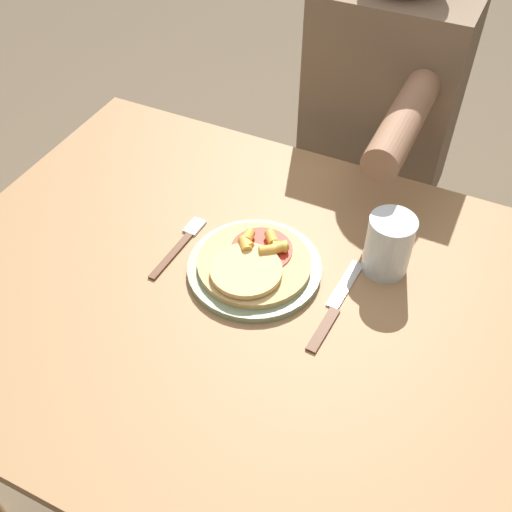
{
  "coord_description": "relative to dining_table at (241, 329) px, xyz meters",
  "views": [
    {
      "loc": [
        0.32,
        -0.6,
        1.53
      ],
      "look_at": [
        0.0,
        0.06,
        0.77
      ],
      "focal_mm": 42.0,
      "sensor_mm": 36.0,
      "label": 1
    }
  ],
  "objects": [
    {
      "name": "person_diner",
      "position": [
        0.06,
        0.64,
        0.08
      ],
      "size": [
        0.34,
        0.52,
        1.19
      ],
      "color": "#2D2D38",
      "rests_on": "ground_plane"
    },
    {
      "name": "fork",
      "position": [
        -0.15,
        0.06,
        0.11
      ],
      "size": [
        0.03,
        0.18,
        0.0
      ],
      "color": "brown",
      "rests_on": "dining_table"
    },
    {
      "name": "dining_table",
      "position": [
        0.0,
        0.0,
        0.0
      ],
      "size": [
        1.14,
        0.88,
        0.73
      ],
      "color": "#9E754C",
      "rests_on": "ground_plane"
    },
    {
      "name": "plate",
      "position": [
        0.0,
        0.06,
        0.11
      ],
      "size": [
        0.24,
        0.24,
        0.01
      ],
      "color": "gray",
      "rests_on": "dining_table"
    },
    {
      "name": "pizza",
      "position": [
        0.0,
        0.06,
        0.13
      ],
      "size": [
        0.21,
        0.21,
        0.04
      ],
      "color": "tan",
      "rests_on": "plate"
    },
    {
      "name": "drinking_glass",
      "position": [
        0.21,
        0.17,
        0.16
      ],
      "size": [
        0.08,
        0.08,
        0.12
      ],
      "color": "silver",
      "rests_on": "dining_table"
    },
    {
      "name": "knife",
      "position": [
        0.16,
        0.04,
        0.11
      ],
      "size": [
        0.03,
        0.22,
        0.0
      ],
      "color": "brown",
      "rests_on": "dining_table"
    },
    {
      "name": "ground_plane",
      "position": [
        0.0,
        0.0,
        -0.62
      ],
      "size": [
        8.0,
        8.0,
        0.0
      ],
      "primitive_type": "plane",
      "color": "brown"
    }
  ]
}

